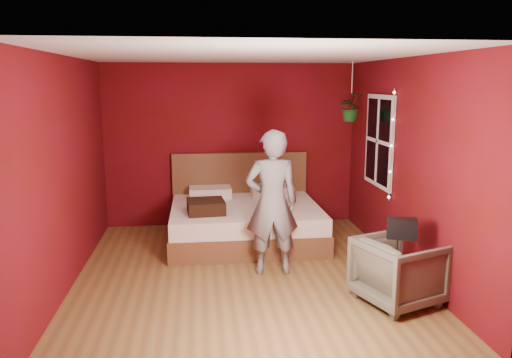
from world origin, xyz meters
name	(u,v)px	position (x,y,z in m)	size (l,w,h in m)	color
floor	(244,274)	(0.00, 0.00, 0.00)	(4.50, 4.50, 0.00)	olive
room_walls	(244,137)	(0.00, 0.00, 1.68)	(4.04, 4.54, 2.62)	maroon
window	(379,141)	(1.97, 0.90, 1.50)	(0.05, 0.97, 1.27)	white
fairy_lights	(391,146)	(1.94, 0.38, 1.50)	(0.04, 0.04, 1.45)	silver
bed	(245,219)	(0.14, 1.38, 0.31)	(2.16, 1.84, 1.19)	brown
person	(272,203)	(0.34, 0.01, 0.88)	(0.64, 0.42, 1.76)	slate
armchair	(399,271)	(1.54, -0.99, 0.35)	(0.75, 0.78, 0.71)	#595746
handbag	(402,228)	(1.56, -0.97, 0.81)	(0.30, 0.15, 0.21)	black
throw_pillow	(206,207)	(-0.44, 0.93, 0.63)	(0.49, 0.49, 0.18)	black
hanging_plant	(351,107)	(1.69, 1.33, 1.94)	(0.38, 0.34, 0.86)	silver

